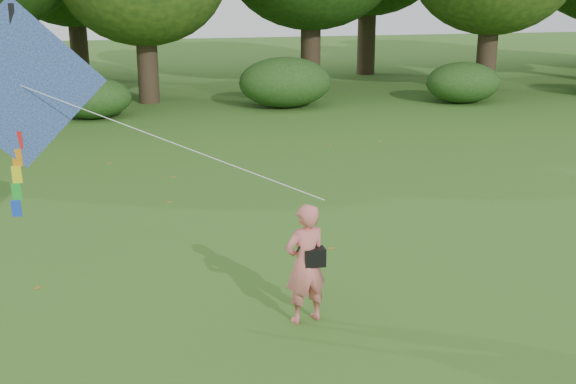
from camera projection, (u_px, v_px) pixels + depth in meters
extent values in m
plane|color=#265114|center=(341.00, 334.00, 10.03)|extent=(100.00, 100.00, 0.00)
imported|color=#D96A66|center=(305.00, 264.00, 10.17)|extent=(0.74, 0.58, 1.77)
cube|color=black|center=(314.00, 257.00, 10.14)|extent=(0.30, 0.20, 0.26)
cylinder|color=black|center=(306.00, 235.00, 10.01)|extent=(0.33, 0.14, 0.47)
cube|color=#255EA0|center=(18.00, 85.00, 10.27)|extent=(2.45, 0.48, 2.48)
cube|color=black|center=(19.00, 84.00, 10.30)|extent=(0.13, 0.24, 2.27)
cylinder|color=white|center=(169.00, 141.00, 10.09)|extent=(4.08, 1.73, 1.48)
cube|color=red|center=(17.00, 140.00, 10.50)|extent=(0.14, 0.06, 0.26)
cube|color=orange|center=(17.00, 157.00, 10.57)|extent=(0.14, 0.06, 0.26)
cube|color=yellow|center=(17.00, 175.00, 10.64)|extent=(0.14, 0.06, 0.26)
cube|color=green|center=(17.00, 192.00, 10.71)|extent=(0.14, 0.06, 0.26)
cube|color=blue|center=(16.00, 208.00, 10.78)|extent=(0.14, 0.06, 0.26)
cylinder|color=#3A2D1E|center=(148.00, 62.00, 27.90)|extent=(0.80, 0.80, 3.15)
cylinder|color=#3A2D1E|center=(311.00, 47.00, 31.11)|extent=(0.86, 0.86, 3.67)
cylinder|color=#3A2D1E|center=(487.00, 52.00, 30.22)|extent=(0.83, 0.83, 3.43)
cylinder|color=#3A2D1E|center=(79.00, 42.00, 34.26)|extent=(0.84, 0.84, 3.50)
cylinder|color=#3A2D1E|center=(367.00, 33.00, 36.08)|extent=(0.90, 0.90, 4.02)
ellipsoid|color=#264919|center=(93.00, 98.00, 25.03)|extent=(2.66, 2.09, 1.42)
ellipsoid|color=#264919|center=(285.00, 82.00, 27.13)|extent=(3.50, 2.75, 1.88)
ellipsoid|color=#264919|center=(463.00, 82.00, 28.12)|extent=(2.94, 2.31, 1.58)
cube|color=brown|center=(169.00, 202.00, 15.87)|extent=(0.14, 0.14, 0.01)
cube|color=brown|center=(381.00, 141.00, 21.69)|extent=(0.12, 0.14, 0.01)
cube|color=brown|center=(173.00, 177.00, 17.85)|extent=(0.14, 0.11, 0.01)
cube|color=brown|center=(37.00, 288.00, 11.51)|extent=(0.13, 0.14, 0.01)
cube|color=brown|center=(331.00, 248.00, 13.17)|extent=(0.14, 0.11, 0.01)
cube|color=brown|center=(109.00, 163.00, 19.17)|extent=(0.13, 0.14, 0.01)
cube|color=brown|center=(330.00, 146.00, 21.15)|extent=(0.10, 0.13, 0.01)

